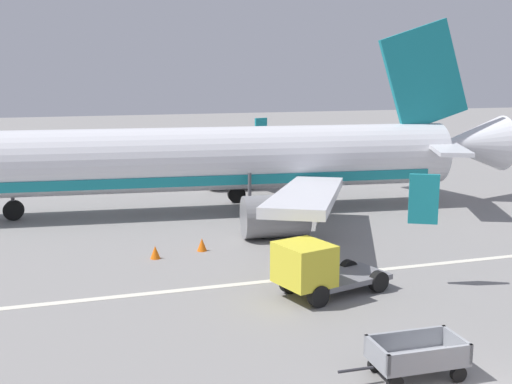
# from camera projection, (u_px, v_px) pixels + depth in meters

# --- Properties ---
(apron_stripe) EXTENTS (120.00, 0.36, 0.01)m
(apron_stripe) POSITION_uv_depth(u_px,v_px,m) (314.00, 277.00, 25.72)
(apron_stripe) COLOR silver
(apron_stripe) RESTS_ON ground
(airplane) EXTENTS (37.67, 30.30, 11.34)m
(airplane) POSITION_uv_depth(u_px,v_px,m) (218.00, 160.00, 37.24)
(airplane) COLOR silver
(airplane) RESTS_ON ground
(baggage_cart_third_in_row) EXTENTS (3.57, 1.47, 1.07)m
(baggage_cart_third_in_row) POSITION_uv_depth(u_px,v_px,m) (417.00, 356.00, 17.21)
(baggage_cart_third_in_row) COLOR gray
(baggage_cart_third_in_row) RESTS_ON ground
(service_truck_beside_carts) EXTENTS (4.72, 3.00, 2.10)m
(service_truck_beside_carts) POSITION_uv_depth(u_px,v_px,m) (315.00, 268.00, 23.21)
(service_truck_beside_carts) COLOR slate
(service_truck_beside_carts) RESTS_ON ground
(traffic_cone_near_plane) EXTENTS (0.45, 0.45, 0.59)m
(traffic_cone_near_plane) POSITION_uv_depth(u_px,v_px,m) (155.00, 252.00, 28.16)
(traffic_cone_near_plane) COLOR orange
(traffic_cone_near_plane) RESTS_ON ground
(traffic_cone_mid_apron) EXTENTS (0.46, 0.46, 0.60)m
(traffic_cone_mid_apron) POSITION_uv_depth(u_px,v_px,m) (202.00, 244.00, 29.38)
(traffic_cone_mid_apron) COLOR orange
(traffic_cone_mid_apron) RESTS_ON ground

